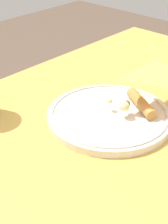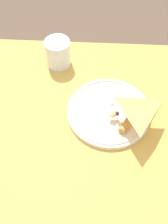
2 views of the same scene
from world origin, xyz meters
The scene contains 4 objects.
ground_plane centered at (0.00, 0.00, 0.00)m, with size 6.00×6.00×0.00m, color brown.
dining_table centered at (0.00, 0.00, 0.66)m, with size 1.20×0.87×0.76m.
plate_pizza centered at (0.04, 0.09, 0.77)m, with size 0.27×0.27×0.05m.
milk_glass centered at (-0.15, 0.31, 0.81)m, with size 0.09×0.09×0.10m.
Camera 2 is at (-0.01, -0.42, 1.51)m, focal length 45.00 mm.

